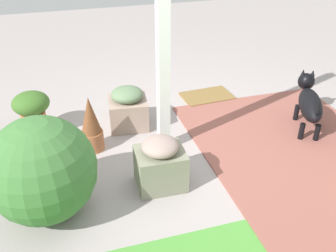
{
  "coord_description": "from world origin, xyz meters",
  "views": [
    {
      "loc": [
        1.1,
        2.83,
        2.09
      ],
      "look_at": [
        0.25,
        0.01,
        0.33
      ],
      "focal_mm": 40.12,
      "sensor_mm": 36.0,
      "label": 1
    }
  ],
  "objects_px": {
    "stone_planter_nearest": "(128,108)",
    "terracotta_pot_spiky": "(91,125)",
    "dog": "(309,102)",
    "doormat": "(207,96)",
    "stone_planter_mid": "(160,164)",
    "porch_pillar": "(163,29)",
    "round_shrub": "(42,170)",
    "terracotta_pot_broad": "(32,109)"
  },
  "relations": [
    {
      "from": "stone_planter_nearest",
      "to": "terracotta_pot_spiky",
      "type": "relative_size",
      "value": 0.8
    },
    {
      "from": "dog",
      "to": "terracotta_pot_spiky",
      "type": "bearing_deg",
      "value": -6.57
    },
    {
      "from": "dog",
      "to": "doormat",
      "type": "bearing_deg",
      "value": -53.72
    },
    {
      "from": "stone_planter_nearest",
      "to": "stone_planter_mid",
      "type": "bearing_deg",
      "value": 93.21
    },
    {
      "from": "stone_planter_nearest",
      "to": "doormat",
      "type": "relative_size",
      "value": 0.74
    },
    {
      "from": "stone_planter_mid",
      "to": "stone_planter_nearest",
      "type": "bearing_deg",
      "value": -86.79
    },
    {
      "from": "porch_pillar",
      "to": "doormat",
      "type": "relative_size",
      "value": 3.91
    },
    {
      "from": "round_shrub",
      "to": "doormat",
      "type": "bearing_deg",
      "value": -141.93
    },
    {
      "from": "porch_pillar",
      "to": "terracotta_pot_spiky",
      "type": "distance_m",
      "value": 1.15
    },
    {
      "from": "stone_planter_mid",
      "to": "porch_pillar",
      "type": "bearing_deg",
      "value": -108.83
    },
    {
      "from": "terracotta_pot_spiky",
      "to": "dog",
      "type": "height_order",
      "value": "terracotta_pot_spiky"
    },
    {
      "from": "dog",
      "to": "stone_planter_nearest",
      "type": "bearing_deg",
      "value": -18.35
    },
    {
      "from": "round_shrub",
      "to": "dog",
      "type": "xyz_separation_m",
      "value": [
        -2.65,
        -0.53,
        -0.09
      ]
    },
    {
      "from": "stone_planter_nearest",
      "to": "round_shrub",
      "type": "relative_size",
      "value": 0.55
    },
    {
      "from": "porch_pillar",
      "to": "round_shrub",
      "type": "bearing_deg",
      "value": 28.84
    },
    {
      "from": "dog",
      "to": "terracotta_pot_broad",
      "type": "bearing_deg",
      "value": -15.31
    },
    {
      "from": "dog",
      "to": "stone_planter_mid",
      "type": "bearing_deg",
      "value": 14.98
    },
    {
      "from": "porch_pillar",
      "to": "round_shrub",
      "type": "xyz_separation_m",
      "value": [
        1.1,
        0.61,
        -0.78
      ]
    },
    {
      "from": "stone_planter_nearest",
      "to": "round_shrub",
      "type": "distance_m",
      "value": 1.43
    },
    {
      "from": "terracotta_pot_broad",
      "to": "stone_planter_mid",
      "type": "bearing_deg",
      "value": 130.04
    },
    {
      "from": "porch_pillar",
      "to": "stone_planter_mid",
      "type": "relative_size",
      "value": 5.08
    },
    {
      "from": "round_shrub",
      "to": "doormat",
      "type": "xyz_separation_m",
      "value": [
        -1.93,
        -1.51,
        -0.39
      ]
    },
    {
      "from": "round_shrub",
      "to": "terracotta_pot_spiky",
      "type": "distance_m",
      "value": 0.91
    },
    {
      "from": "doormat",
      "to": "dog",
      "type": "bearing_deg",
      "value": 126.28
    },
    {
      "from": "porch_pillar",
      "to": "terracotta_pot_broad",
      "type": "distance_m",
      "value": 1.66
    },
    {
      "from": "porch_pillar",
      "to": "stone_planter_nearest",
      "type": "bearing_deg",
      "value": -64.5
    },
    {
      "from": "porch_pillar",
      "to": "terracotta_pot_spiky",
      "type": "height_order",
      "value": "porch_pillar"
    },
    {
      "from": "terracotta_pot_broad",
      "to": "terracotta_pot_spiky",
      "type": "xyz_separation_m",
      "value": [
        -0.54,
        0.5,
        0.0
      ]
    },
    {
      "from": "porch_pillar",
      "to": "terracotta_pot_broad",
      "type": "bearing_deg",
      "value": -29.12
    },
    {
      "from": "stone_planter_nearest",
      "to": "terracotta_pot_broad",
      "type": "distance_m",
      "value": 0.98
    },
    {
      "from": "dog",
      "to": "doormat",
      "type": "height_order",
      "value": "dog"
    },
    {
      "from": "stone_planter_mid",
      "to": "terracotta_pot_broad",
      "type": "bearing_deg",
      "value": -49.96
    },
    {
      "from": "stone_planter_nearest",
      "to": "round_shrub",
      "type": "bearing_deg",
      "value": 52.55
    },
    {
      "from": "stone_planter_nearest",
      "to": "porch_pillar",
      "type": "bearing_deg",
      "value": 115.5
    },
    {
      "from": "stone_planter_nearest",
      "to": "terracotta_pot_broad",
      "type": "bearing_deg",
      "value": -9.42
    },
    {
      "from": "stone_planter_nearest",
      "to": "terracotta_pot_spiky",
      "type": "height_order",
      "value": "terracotta_pot_spiky"
    },
    {
      "from": "stone_planter_nearest",
      "to": "doormat",
      "type": "xyz_separation_m",
      "value": [
        -1.07,
        -0.39,
        -0.2
      ]
    },
    {
      "from": "terracotta_pot_broad",
      "to": "doormat",
      "type": "distance_m",
      "value": 2.06
    },
    {
      "from": "stone_planter_mid",
      "to": "round_shrub",
      "type": "relative_size",
      "value": 0.57
    },
    {
      "from": "dog",
      "to": "porch_pillar",
      "type": "bearing_deg",
      "value": -3.0
    },
    {
      "from": "terracotta_pot_spiky",
      "to": "round_shrub",
      "type": "bearing_deg",
      "value": 60.83
    },
    {
      "from": "stone_planter_nearest",
      "to": "dog",
      "type": "height_order",
      "value": "dog"
    }
  ]
}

